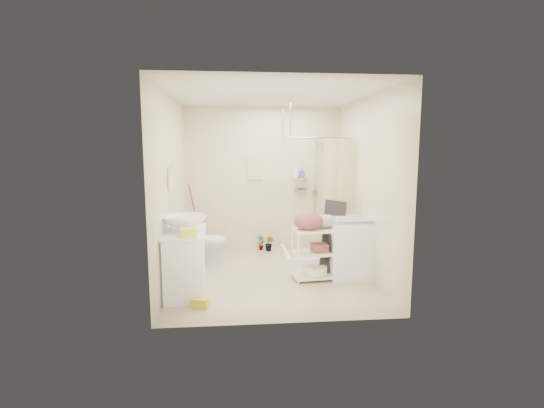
# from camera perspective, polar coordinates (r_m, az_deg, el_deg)

# --- Properties ---
(floor) EXTENTS (3.20, 3.20, 0.00)m
(floor) POSITION_cam_1_polar(r_m,az_deg,el_deg) (5.90, -0.12, -10.29)
(floor) COLOR #BDB08E
(floor) RESTS_ON ground
(ceiling) EXTENTS (2.80, 3.20, 0.04)m
(ceiling) POSITION_cam_1_polar(r_m,az_deg,el_deg) (5.64, -0.13, 15.61)
(ceiling) COLOR silver
(ceiling) RESTS_ON ground
(wall_back) EXTENTS (2.80, 0.04, 2.60)m
(wall_back) POSITION_cam_1_polar(r_m,az_deg,el_deg) (7.21, -1.27, 3.65)
(wall_back) COLOR beige
(wall_back) RESTS_ON ground
(wall_front) EXTENTS (2.80, 0.04, 2.60)m
(wall_front) POSITION_cam_1_polar(r_m,az_deg,el_deg) (4.05, 1.91, 0.06)
(wall_front) COLOR beige
(wall_front) RESTS_ON ground
(wall_left) EXTENTS (0.04, 3.20, 2.60)m
(wall_left) POSITION_cam_1_polar(r_m,az_deg,el_deg) (5.67, -14.36, 2.16)
(wall_left) COLOR beige
(wall_left) RESTS_ON ground
(wall_right) EXTENTS (0.04, 3.20, 2.60)m
(wall_right) POSITION_cam_1_polar(r_m,az_deg,el_deg) (5.92, 13.51, 2.43)
(wall_right) COLOR beige
(wall_right) RESTS_ON ground
(vanity) EXTENTS (0.58, 0.97, 0.82)m
(vanity) POSITION_cam_1_polar(r_m,az_deg,el_deg) (5.22, -12.43, -8.25)
(vanity) COLOR white
(vanity) RESTS_ON ground
(sink) EXTENTS (0.64, 0.64, 0.20)m
(sink) POSITION_cam_1_polar(r_m,az_deg,el_deg) (5.12, -12.55, -2.72)
(sink) COLOR white
(sink) RESTS_ON vanity
(counter_basket) EXTENTS (0.22, 0.18, 0.11)m
(counter_basket) POSITION_cam_1_polar(r_m,az_deg,el_deg) (4.76, -12.03, -4.08)
(counter_basket) COLOR yellow
(counter_basket) RESTS_ON vanity
(floor_basket) EXTENTS (0.33, 0.28, 0.16)m
(floor_basket) POSITION_cam_1_polar(r_m,az_deg,el_deg) (4.86, -10.34, -13.59)
(floor_basket) COLOR yellow
(floor_basket) RESTS_ON ground
(toilet) EXTENTS (0.78, 0.48, 0.76)m
(toilet) POSITION_cam_1_polar(r_m,az_deg,el_deg) (6.42, -9.98, -5.35)
(toilet) COLOR white
(toilet) RESTS_ON ground
(mop) EXTENTS (0.13, 0.13, 1.23)m
(mop) POSITION_cam_1_polar(r_m,az_deg,el_deg) (7.17, -11.28, -2.07)
(mop) COLOR red
(mop) RESTS_ON ground
(potted_plant_a) EXTENTS (0.17, 0.14, 0.29)m
(potted_plant_a) POSITION_cam_1_polar(r_m,az_deg,el_deg) (7.25, -1.65, -5.60)
(potted_plant_a) COLOR brown
(potted_plant_a) RESTS_ON ground
(potted_plant_b) EXTENTS (0.20, 0.19, 0.29)m
(potted_plant_b) POSITION_cam_1_polar(r_m,az_deg,el_deg) (7.19, -0.39, -5.71)
(potted_plant_b) COLOR brown
(potted_plant_b) RESTS_ON ground
(hanging_towel) EXTENTS (0.28, 0.03, 0.42)m
(hanging_towel) POSITION_cam_1_polar(r_m,az_deg,el_deg) (7.17, -2.47, 5.22)
(hanging_towel) COLOR beige
(hanging_towel) RESTS_ON wall_back
(towel_ring) EXTENTS (0.04, 0.22, 0.34)m
(towel_ring) POSITION_cam_1_polar(r_m,az_deg,el_deg) (5.46, -14.54, 3.71)
(towel_ring) COLOR beige
(towel_ring) RESTS_ON wall_left
(tp_holder) EXTENTS (0.08, 0.12, 0.14)m
(tp_holder) POSITION_cam_1_polar(r_m,az_deg,el_deg) (5.80, -13.69, -3.48)
(tp_holder) COLOR white
(tp_holder) RESTS_ON wall_left
(shower) EXTENTS (1.10, 1.10, 2.10)m
(shower) POSITION_cam_1_polar(r_m,az_deg,el_deg) (6.81, 6.22, 1.22)
(shower) COLOR white
(shower) RESTS_ON ground
(shampoo_bottle_a) EXTENTS (0.11, 0.11, 0.21)m
(shampoo_bottle_a) POSITION_cam_1_polar(r_m,az_deg,el_deg) (7.17, 3.47, 4.62)
(shampoo_bottle_a) COLOR white
(shampoo_bottle_a) RESTS_ON shower
(shampoo_bottle_b) EXTENTS (0.10, 0.10, 0.18)m
(shampoo_bottle_b) POSITION_cam_1_polar(r_m,az_deg,el_deg) (7.20, 4.39, 4.50)
(shampoo_bottle_b) COLOR #3F5398
(shampoo_bottle_b) RESTS_ON shower
(washing_machine) EXTENTS (0.61, 0.63, 0.87)m
(washing_machine) POSITION_cam_1_polar(r_m,az_deg,el_deg) (5.89, 11.15, -6.09)
(washing_machine) COLOR silver
(washing_machine) RESTS_ON ground
(laundry_rack) EXTENTS (0.68, 0.44, 0.88)m
(laundry_rack) POSITION_cam_1_polar(r_m,az_deg,el_deg) (5.66, 6.35, -6.50)
(laundry_rack) COLOR #F2EBCC
(laundry_rack) RESTS_ON ground
(ironing_board) EXTENTS (0.32, 0.11, 1.13)m
(ironing_board) POSITION_cam_1_polar(r_m,az_deg,el_deg) (5.88, 8.80, -4.73)
(ironing_board) COLOR black
(ironing_board) RESTS_ON ground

